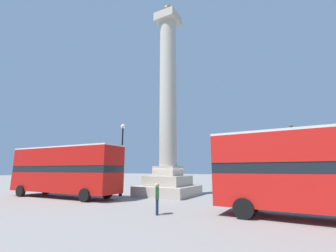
# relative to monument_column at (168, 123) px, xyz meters

# --- Properties ---
(ground_plane) EXTENTS (200.00, 200.00, 0.00)m
(ground_plane) POSITION_rel_monument_column_xyz_m (0.00, 0.00, -6.89)
(ground_plane) COLOR gray
(monument_column) EXTENTS (4.90, 4.90, 19.96)m
(monument_column) POSITION_rel_monument_column_xyz_m (0.00, 0.00, 0.00)
(monument_column) COLOR #ADA593
(monument_column) RESTS_ON ground_plane
(bus_a) EXTENTS (11.22, 3.23, 4.35)m
(bus_a) POSITION_rel_monument_column_xyz_m (-7.36, -5.62, -4.49)
(bus_a) COLOR #B7140F
(bus_a) RESTS_ON ground_plane
(bus_b) EXTENTS (10.43, 3.09, 4.31)m
(bus_b) POSITION_rel_monument_column_xyz_m (11.75, -5.78, -4.51)
(bus_b) COLOR red
(bus_b) RESTS_ON ground_plane
(equestrian_statue) EXTENTS (3.53, 2.61, 6.28)m
(equestrian_statue) POSITION_rel_monument_column_xyz_m (10.54, 3.44, -5.11)
(equestrian_statue) COLOR #ADA593
(equestrian_statue) RESTS_ON ground_plane
(street_lamp) EXTENTS (0.43, 0.43, 6.72)m
(street_lamp) POSITION_rel_monument_column_xyz_m (-3.79, -2.21, -3.12)
(street_lamp) COLOR black
(street_lamp) RESTS_ON ground_plane
(pedestrian_near_lamp) EXTENTS (0.40, 0.46, 1.66)m
(pedestrian_near_lamp) POSITION_rel_monument_column_xyz_m (3.82, -8.08, -5.97)
(pedestrian_near_lamp) COLOR #192347
(pedestrian_near_lamp) RESTS_ON ground_plane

